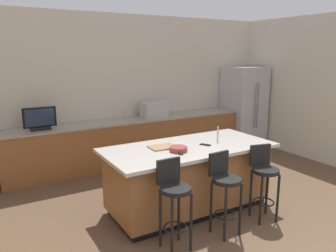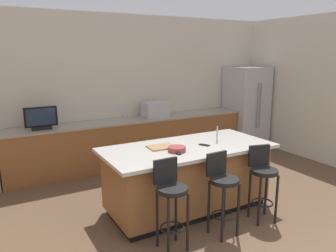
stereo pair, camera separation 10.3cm
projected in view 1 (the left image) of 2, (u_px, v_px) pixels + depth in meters
The scene contains 16 objects.
wall_back at pixel (124, 89), 6.57m from camera, with size 7.00×0.12×2.88m, color beige.
wall_right at pixel (336, 91), 6.21m from camera, with size 0.12×5.14×2.88m, color beige.
counter_back at pixel (132, 142), 6.45m from camera, with size 4.76×0.62×0.89m.
kitchen_island at pixel (189, 177), 4.56m from camera, with size 2.33×1.09×0.91m.
refrigerator at pixel (243, 107), 7.67m from camera, with size 0.83×0.81×1.84m.
microwave at pixel (154, 110), 6.56m from camera, with size 0.48×0.36×0.30m, color #B7BABF.
tv_monitor at pixel (40, 120), 5.44m from camera, with size 0.53×0.16×0.38m.
sink_faucet_back at pixel (125, 113), 6.36m from camera, with size 0.02×0.02×0.24m, color #B2B2B7.
sink_faucet_island at pixel (218, 134), 4.69m from camera, with size 0.02×0.02×0.22m, color #B2B2B7.
bar_stool_left at pixel (174, 196), 3.59m from camera, with size 0.34×0.34×1.01m.
bar_stool_center at pixel (225, 186), 3.90m from camera, with size 0.34×0.35×1.00m.
bar_stool_right at pixel (264, 176), 4.25m from camera, with size 0.35×0.37×0.98m.
fruit_bowl at pixel (178, 149), 4.22m from camera, with size 0.23×0.23×0.06m, color #993833.
cell_phone at pixel (205, 145), 4.52m from camera, with size 0.07×0.15×0.01m, color black.
tv_remote at pixel (179, 153), 4.14m from camera, with size 0.04×0.17×0.02m, color black.
cutting_board at pixel (163, 147), 4.39m from camera, with size 0.35×0.26×0.02m, color #A87F51.
Camera 1 is at (-2.58, -1.37, 2.14)m, focal length 35.22 mm.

